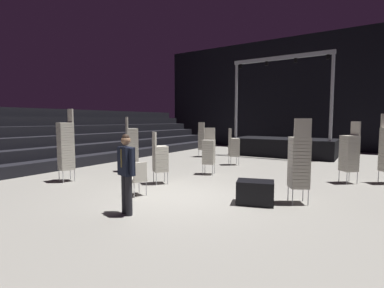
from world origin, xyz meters
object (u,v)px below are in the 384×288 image
(chair_stack_front_right, at_px, (203,140))
(chair_stack_front_left, at_px, (299,161))
(chair_stack_mid_right, at_px, (132,144))
(chair_stack_rear_right, at_px, (234,147))
(loose_chair_near_man, at_px, (138,177))
(chair_stack_rear_left, at_px, (160,158))
(chair_stack_rear_centre, at_px, (349,152))
(man_with_tie, at_px, (126,169))
(stage_riser, at_px, (284,145))
(chair_stack_aisle_left, at_px, (209,151))
(chair_stack_mid_centre, at_px, (66,145))
(equipment_road_case, at_px, (255,192))

(chair_stack_front_right, bearing_deg, chair_stack_front_left, -37.94)
(chair_stack_mid_right, distance_m, chair_stack_rear_right, 4.71)
(chair_stack_rear_right, xyz_separation_m, loose_chair_near_man, (-0.00, -6.44, -0.33))
(chair_stack_rear_left, distance_m, chair_stack_rear_right, 4.93)
(chair_stack_rear_centre, bearing_deg, man_with_tie, 106.02)
(stage_riser, relative_size, chair_stack_aisle_left, 3.14)
(chair_stack_mid_right, distance_m, loose_chair_near_man, 3.95)
(chair_stack_front_left, distance_m, chair_stack_aisle_left, 4.36)
(chair_stack_mid_centre, bearing_deg, chair_stack_rear_centre, -135.24)
(stage_riser, xyz_separation_m, chair_stack_rear_right, (-1.09, -4.77, 0.24))
(chair_stack_front_left, bearing_deg, man_with_tie, -165.79)
(chair_stack_mid_right, relative_size, equipment_road_case, 2.47)
(chair_stack_mid_right, height_order, chair_stack_rear_centre, chair_stack_mid_right)
(stage_riser, relative_size, man_with_tie, 3.15)
(stage_riser, height_order, chair_stack_rear_left, stage_riser)
(man_with_tie, relative_size, loose_chair_near_man, 1.90)
(chair_stack_rear_right, height_order, chair_stack_aisle_left, chair_stack_aisle_left)
(chair_stack_mid_centre, height_order, chair_stack_rear_left, chair_stack_mid_centre)
(chair_stack_mid_centre, height_order, chair_stack_rear_right, chair_stack_mid_centre)
(chair_stack_mid_right, bearing_deg, chair_stack_rear_centre, 52.35)
(chair_stack_rear_left, distance_m, loose_chair_near_man, 1.62)
(man_with_tie, distance_m, equipment_road_case, 3.22)
(chair_stack_rear_left, relative_size, chair_stack_rear_centre, 0.83)
(loose_chair_near_man, bearing_deg, chair_stack_front_left, -51.00)
(equipment_road_case, bearing_deg, chair_stack_front_left, 34.49)
(chair_stack_mid_centre, relative_size, chair_stack_aisle_left, 1.38)
(chair_stack_front_left, height_order, chair_stack_mid_centre, chair_stack_mid_centre)
(chair_stack_rear_left, bearing_deg, loose_chair_near_man, -37.52)
(man_with_tie, height_order, chair_stack_mid_centre, chair_stack_mid_centre)
(stage_riser, relative_size, chair_stack_mid_right, 2.54)
(chair_stack_front_left, relative_size, chair_stack_mid_centre, 0.86)
(chair_stack_front_right, relative_size, chair_stack_rear_left, 1.15)
(chair_stack_front_left, bearing_deg, loose_chair_near_man, 172.97)
(chair_stack_front_left, xyz_separation_m, chair_stack_rear_left, (-4.34, -0.10, -0.21))
(stage_riser, distance_m, chair_stack_mid_right, 9.39)
(chair_stack_front_left, distance_m, chair_stack_front_right, 9.32)
(chair_stack_rear_right, height_order, chair_stack_rear_centre, chair_stack_rear_centre)
(equipment_road_case, bearing_deg, loose_chair_near_man, -161.43)
(chair_stack_mid_right, relative_size, chair_stack_rear_centre, 1.08)
(chair_stack_front_left, xyz_separation_m, chair_stack_mid_centre, (-7.27, -1.54, 0.17))
(chair_stack_front_right, height_order, chair_stack_rear_right, chair_stack_front_right)
(chair_stack_front_right, bearing_deg, man_with_tie, -62.40)
(chair_stack_front_right, relative_size, chair_stack_aisle_left, 1.09)
(chair_stack_front_right, height_order, equipment_road_case, chair_stack_front_right)
(chair_stack_rear_left, height_order, equipment_road_case, chair_stack_rear_left)
(chair_stack_rear_right, bearing_deg, chair_stack_mid_centre, -66.58)
(equipment_road_case, bearing_deg, chair_stack_aisle_left, 135.82)
(man_with_tie, bearing_deg, stage_riser, -73.93)
(chair_stack_front_left, bearing_deg, chair_stack_mid_right, 141.40)
(chair_stack_mid_centre, bearing_deg, chair_stack_front_left, -153.93)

